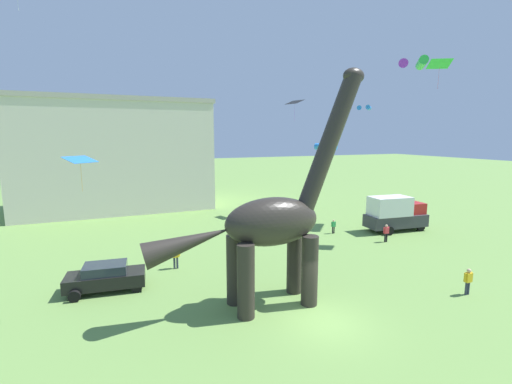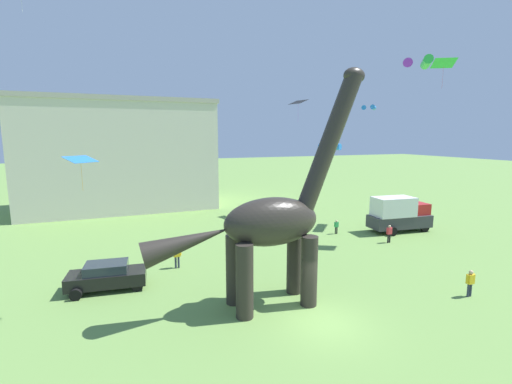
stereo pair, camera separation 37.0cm
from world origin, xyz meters
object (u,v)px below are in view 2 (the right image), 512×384
at_px(parked_sedan_left, 107,276).
at_px(kite_mid_left, 298,102).
at_px(person_far_spectator, 246,249).
at_px(kite_mid_center, 444,63).
at_px(person_watching_child, 336,226).
at_px(person_near_flyer, 177,254).
at_px(person_photographer, 470,281).
at_px(parked_box_truck, 399,214).
at_px(kite_high_left, 81,159).
at_px(kite_trailing, 371,107).
at_px(kite_far_right, 328,147).
at_px(dinosaur_sculpture, 271,222).
at_px(person_strolling_adult, 389,232).
at_px(kite_mid_right, 423,62).

xyz_separation_m(parked_sedan_left, kite_mid_left, (19.13, 13.28, 11.33)).
bearing_deg(person_far_spectator, kite_mid_center, 5.21).
bearing_deg(person_watching_child, parked_sedan_left, 37.50).
relative_size(person_near_flyer, kite_mid_left, 0.69).
xyz_separation_m(person_photographer, person_near_flyer, (-14.04, 10.07, 0.06)).
xyz_separation_m(parked_box_truck, kite_high_left, (-25.12, -6.32, 5.90)).
distance_m(person_near_flyer, kite_trailing, 31.17).
relative_size(parked_box_truck, kite_far_right, 2.12).
height_order(dinosaur_sculpture, parked_sedan_left, dinosaur_sculpture).
height_order(person_near_flyer, kite_far_right, kite_far_right).
bearing_deg(kite_mid_center, kite_far_right, 94.49).
distance_m(parked_sedan_left, parked_box_truck, 24.74).
relative_size(person_far_spectator, person_photographer, 1.07).
bearing_deg(kite_far_right, person_watching_child, -117.98).
distance_m(person_photographer, kite_far_right, 23.83).
bearing_deg(dinosaur_sculpture, person_strolling_adult, 32.80).
xyz_separation_m(parked_sedan_left, kite_far_right, (23.55, 14.10, 6.58)).
distance_m(parked_sedan_left, person_near_flyer, 4.61).
relative_size(kite_high_left, kite_mid_right, 0.51).
bearing_deg(person_far_spectator, dinosaur_sculpture, -90.02).
relative_size(kite_mid_left, kite_trailing, 1.14).
height_order(dinosaur_sculpture, kite_mid_left, kite_mid_left).
xyz_separation_m(person_far_spectator, kite_mid_left, (10.33, 12.12, 11.17)).
distance_m(person_strolling_adult, kite_far_right, 14.66).
height_order(parked_box_truck, kite_mid_right, kite_mid_right).
relative_size(person_near_flyer, kite_far_right, 0.58).
height_order(kite_high_left, kite_mid_left, kite_mid_left).
relative_size(dinosaur_sculpture, kite_far_right, 4.44).
bearing_deg(kite_mid_center, kite_mid_right, 57.58).
distance_m(dinosaur_sculpture, kite_trailing, 31.03).
bearing_deg(kite_mid_right, kite_mid_center, -122.42).
bearing_deg(parked_sedan_left, kite_high_left, -97.73).
bearing_deg(kite_mid_left, person_near_flyer, -142.55).
bearing_deg(dinosaur_sculpture, parked_sedan_left, 155.19).
xyz_separation_m(person_watching_child, kite_trailing, (11.44, 10.16, 11.26)).
bearing_deg(person_watching_child, parked_box_truck, -170.55).
bearing_deg(kite_high_left, parked_sedan_left, 75.90).
bearing_deg(person_strolling_adult, person_watching_child, 120.81).
height_order(kite_mid_right, kite_far_right, kite_mid_right).
bearing_deg(kite_trailing, kite_mid_left, -170.34).
xyz_separation_m(kite_mid_left, kite_trailing, (11.03, 1.88, -0.11)).
bearing_deg(kite_mid_right, person_strolling_adult, -146.80).
bearing_deg(person_far_spectator, person_near_flyer, 179.80).
bearing_deg(parked_sedan_left, kite_mid_left, 41.13).
bearing_deg(parked_box_truck, kite_mid_right, 35.01).
xyz_separation_m(person_watching_child, person_far_spectator, (-9.92, -3.84, 0.20)).
bearing_deg(kite_mid_center, dinosaur_sculpture, -162.52).
height_order(dinosaur_sculpture, parked_box_truck, dinosaur_sculpture).
bearing_deg(person_near_flyer, kite_mid_right, -166.71).
bearing_deg(person_strolling_adult, parked_sedan_left, -178.76).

